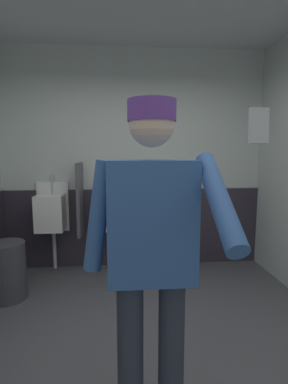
% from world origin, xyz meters
% --- Properties ---
extents(ground_plane, '(4.01, 4.51, 0.04)m').
position_xyz_m(ground_plane, '(0.00, 0.00, -0.02)').
color(ground_plane, '#4C4C51').
extents(wall_back, '(4.01, 0.12, 2.84)m').
position_xyz_m(wall_back, '(0.00, 2.01, 1.42)').
color(wall_back, silver).
rests_on(wall_back, ground_plane).
extents(wainscot_band_back, '(3.41, 0.03, 1.04)m').
position_xyz_m(wainscot_band_back, '(0.00, 1.94, 0.52)').
color(wainscot_band_back, '#2D2833').
rests_on(wainscot_band_back, ground_plane).
extents(urinal_left, '(0.40, 0.34, 1.24)m').
position_xyz_m(urinal_left, '(-1.06, 1.79, 0.78)').
color(urinal_left, white).
rests_on(urinal_left, ground_plane).
extents(urinal_middle, '(0.40, 0.34, 1.24)m').
position_xyz_m(urinal_middle, '(-0.31, 1.79, 0.78)').
color(urinal_middle, white).
rests_on(urinal_middle, ground_plane).
extents(urinal_right, '(0.40, 0.34, 1.24)m').
position_xyz_m(urinal_right, '(0.44, 1.79, 0.78)').
color(urinal_right, white).
rests_on(urinal_right, ground_plane).
extents(privacy_divider_panel, '(0.04, 0.40, 0.90)m').
position_xyz_m(privacy_divider_panel, '(-0.68, 1.72, 0.95)').
color(privacy_divider_panel, '#4C4C51').
extents(person, '(0.65, 0.60, 1.77)m').
position_xyz_m(person, '(-0.02, -0.46, 1.05)').
color(person, '#2D3342').
rests_on(person, ground_plane).
extents(cell_phone, '(0.06, 0.03, 0.11)m').
position_xyz_m(cell_phone, '(0.26, -0.96, 1.61)').
color(cell_phone, silver).
extents(trash_bin, '(0.38, 0.38, 0.60)m').
position_xyz_m(trash_bin, '(-1.37, 1.10, 0.30)').
color(trash_bin, '#38383D').
rests_on(trash_bin, ground_plane).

